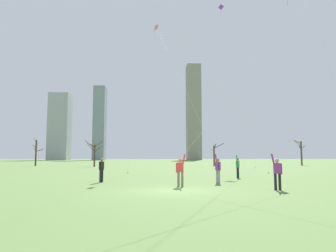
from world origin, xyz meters
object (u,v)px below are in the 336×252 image
at_px(bystander_watching_nearby, 101,169).
at_px(distant_kite_drifting_left_purple, 224,21).
at_px(kite_flyer_midfield_center_pink, 205,140).
at_px(kite_flyer_foreground_right_white, 225,115).
at_px(bare_tree_right_of_center, 214,153).
at_px(bare_tree_rightmost, 36,152).
at_px(distant_kite_high_overhead_blue, 284,17).
at_px(kite_flyer_midfield_left_red, 209,82).
at_px(bare_tree_center, 301,152).
at_px(bare_tree_far_right_edge, 94,153).
at_px(kite_flyer_foreground_left_orange, 230,131).

xyz_separation_m(bystander_watching_nearby, distant_kite_drifting_left_purple, (15.37, 27.20, 23.09)).
bearing_deg(kite_flyer_midfield_center_pink, distant_kite_drifting_left_purple, 72.95).
bearing_deg(kite_flyer_foreground_right_white, distant_kite_drifting_left_purple, 75.80).
relative_size(kite_flyer_foreground_right_white, bare_tree_right_of_center, 3.94).
bearing_deg(kite_flyer_foreground_right_white, kite_flyer_midfield_center_pink, 90.73).
relative_size(distant_kite_drifting_left_purple, bare_tree_rightmost, 5.15).
bearing_deg(distant_kite_drifting_left_purple, kite_flyer_midfield_center_pink, -107.05).
bearing_deg(distant_kite_high_overhead_blue, bystander_watching_nearby, -153.37).
height_order(kite_flyer_midfield_left_red, bystander_watching_nearby, kite_flyer_midfield_left_red).
xyz_separation_m(bystander_watching_nearby, distant_kite_high_overhead_blue, (16.91, 8.48, 15.02)).
xyz_separation_m(bare_tree_center, bare_tree_far_right_edge, (-38.63, -4.57, -0.31)).
bearing_deg(kite_flyer_midfield_left_red, distant_kite_high_overhead_blue, 54.41).
distance_m(kite_flyer_foreground_left_orange, distant_kite_drifting_left_purple, 32.65).
xyz_separation_m(kite_flyer_midfield_left_red, bare_tree_rightmost, (-23.40, 43.38, -2.76)).
xyz_separation_m(kite_flyer_midfield_left_red, bystander_watching_nearby, (-6.04, 6.71, -4.40)).
distance_m(kite_flyer_midfield_center_pink, distant_kite_high_overhead_blue, 18.14).
bearing_deg(bare_tree_center, kite_flyer_foreground_right_white, -120.98).
bearing_deg(kite_flyer_foreground_left_orange, bystander_watching_nearby, -165.99).
xyz_separation_m(kite_flyer_midfield_center_pink, distant_kite_drifting_left_purple, (8.19, 26.71, 21.13)).
distance_m(kite_flyer_midfield_left_red, bare_tree_right_of_center, 45.75).
relative_size(bare_tree_rightmost, bare_tree_far_right_edge, 1.16).
bearing_deg(distant_kite_drifting_left_purple, distant_kite_high_overhead_blue, -85.28).
bearing_deg(bare_tree_center, bare_tree_right_of_center, 177.41).
distance_m(kite_flyer_foreground_left_orange, bystander_watching_nearby, 10.08).
relative_size(bystander_watching_nearby, bare_tree_rightmost, 0.31).
bearing_deg(bare_tree_right_of_center, distant_kite_drifting_left_purple, -91.97).
bearing_deg(bare_tree_far_right_edge, bystander_watching_nearby, -79.32).
xyz_separation_m(distant_kite_high_overhead_blue, distant_kite_drifting_left_purple, (-1.54, 18.72, 8.07)).
distance_m(kite_flyer_midfield_left_red, bare_tree_center, 51.28).
distance_m(distant_kite_high_overhead_blue, bare_tree_far_right_edge, 36.02).
bearing_deg(kite_flyer_foreground_right_white, bare_tree_right_of_center, 78.78).
relative_size(bystander_watching_nearby, distant_kite_high_overhead_blue, 0.09).
xyz_separation_m(kite_flyer_midfield_left_red, bare_tree_center, (26.45, 43.85, -2.68)).
distance_m(bystander_watching_nearby, bare_tree_rightmost, 40.61).
height_order(bystander_watching_nearby, bare_tree_far_right_edge, bare_tree_far_right_edge).
bearing_deg(distant_kite_drifting_left_purple, bare_tree_right_of_center, 88.03).
relative_size(kite_flyer_midfield_left_red, bare_tree_right_of_center, 4.25).
distance_m(kite_flyer_foreground_left_orange, bare_tree_center, 41.77).
xyz_separation_m(kite_flyer_midfield_center_pink, kite_flyer_foreground_left_orange, (2.23, 1.85, 0.80)).
relative_size(kite_flyer_midfield_left_red, kite_flyer_foreground_right_white, 1.08).
bearing_deg(bare_tree_rightmost, kite_flyer_foreground_right_white, -59.38).
bearing_deg(kite_flyer_midfield_left_red, bystander_watching_nearby, 131.99).
distance_m(kite_flyer_foreground_left_orange, bare_tree_far_right_edge, 34.02).
xyz_separation_m(kite_flyer_midfield_left_red, distant_kite_high_overhead_blue, (10.87, 15.19, 10.62)).
relative_size(kite_flyer_midfield_center_pink, distant_kite_drifting_left_purple, 0.63).
bearing_deg(bare_tree_far_right_edge, distant_kite_high_overhead_blue, -46.26).
bearing_deg(distant_kite_drifting_left_purple, kite_flyer_foreground_right_white, -104.20).
height_order(bystander_watching_nearby, distant_kite_high_overhead_blue, distant_kite_high_overhead_blue).
height_order(kite_flyer_foreground_left_orange, bare_tree_rightmost, kite_flyer_foreground_left_orange).
distance_m(kite_flyer_midfield_center_pink, bare_tree_right_of_center, 38.38).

